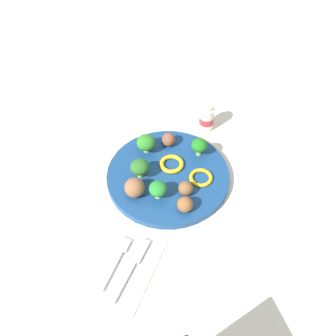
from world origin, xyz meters
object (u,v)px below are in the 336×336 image
Objects in this scene: meatball_front_left at (185,204)px; yogurt_bottle at (207,118)px; broccoli_floret_front_left at (199,146)px; meatball_center at (186,188)px; plate at (168,176)px; broccoli_floret_mid_left at (146,143)px; broccoli_floret_center at (140,167)px; pepper_ring_front_left at (172,164)px; broccoli_floret_back_right at (158,189)px; meatball_near_rim at (169,140)px; fork at (116,260)px; meatball_far_rim at (135,188)px; knife at (132,267)px; pepper_ring_far_rim at (201,178)px; napkin at (122,268)px.

meatball_front_left is 0.27m from yogurt_bottle.
broccoli_floret_front_left is 0.12m from meatball_center.
plate is 0.09m from broccoli_floret_mid_left.
meatball_front_left is at bearing -114.58° from broccoli_floret_center.
pepper_ring_front_left is 0.17m from yogurt_bottle.
broccoli_floret_center is 0.08m from broccoli_floret_mid_left.
yogurt_bottle is at bearing -8.86° from broccoli_floret_back_right.
meatball_front_left is 0.19m from meatball_near_rim.
fork is at bearing 169.97° from broccoli_floret_back_right.
meatball_front_left is at bearing -165.20° from meatball_center.
meatball_far_rim reaches higher than fork.
broccoli_floret_center is at bearing -169.73° from broccoli_floret_mid_left.
broccoli_floret_front_left is 0.31× the size of knife.
pepper_ring_front_left is at bearing 137.03° from broccoli_floret_front_left.
broccoli_floret_front_left is at bearing 1.71° from meatball_center.
yogurt_bottle reaches higher than meatball_far_rim.
pepper_ring_far_rim is at bearing -15.57° from knife.
pepper_ring_far_rim is 0.18m from yogurt_bottle.
plate is at bearing 96.99° from pepper_ring_far_rim.
meatball_center is 0.19× the size of napkin.
broccoli_floret_center is 0.05m from meatball_far_rim.
fork is (-0.16, -0.02, -0.03)m from meatball_far_rim.
pepper_ring_front_left is 0.76× the size of yogurt_bottle.
plate is 0.10m from meatball_far_rim.
broccoli_floret_back_right is 0.17m from fork.
broccoli_floret_back_right is 0.82× the size of pepper_ring_far_rim.
pepper_ring_far_rim is (0.09, -0.01, -0.01)m from meatball_front_left.
napkin is (-0.17, -0.04, -0.04)m from meatball_far_rim.
broccoli_floret_back_right is 0.05m from meatball_far_rim.
meatball_near_rim is at bearing 28.39° from meatball_front_left.
yogurt_bottle reaches higher than pepper_ring_far_rim.
knife is at bearing 175.50° from yogurt_bottle.
pepper_ring_front_left is (0.07, 0.05, -0.01)m from meatball_center.
broccoli_floret_front_left is 0.08m from pepper_ring_far_rim.
meatball_near_rim is (0.01, 0.08, -0.01)m from broccoli_floret_front_left.
broccoli_floret_front_left is 0.33m from napkin.
fork is at bearing 156.77° from pepper_ring_far_rim.
broccoli_floret_mid_left reaches higher than broccoli_floret_front_left.
meatball_far_rim is (-0.16, 0.10, -0.01)m from broccoli_floret_front_left.
yogurt_bottle is at bearing -6.86° from napkin.
pepper_ring_front_left is (0.09, -0.00, -0.02)m from broccoli_floret_back_right.
broccoli_floret_mid_left is 0.15m from meatball_center.
plate reaches higher than fork.
broccoli_floret_back_right is at bearing -79.79° from meatball_far_rim.
broccoli_floret_center reaches higher than plate.
broccoli_floret_mid_left is at bearing 53.86° from meatball_center.
pepper_ring_far_rim is at bearing -23.23° from fork.
meatball_far_rim reaches higher than meatball_near_rim.
broccoli_floret_mid_left is at bearing 74.07° from pepper_ring_far_rim.
broccoli_floret_mid_left is (-0.03, 0.12, -0.00)m from broccoli_floret_front_left.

